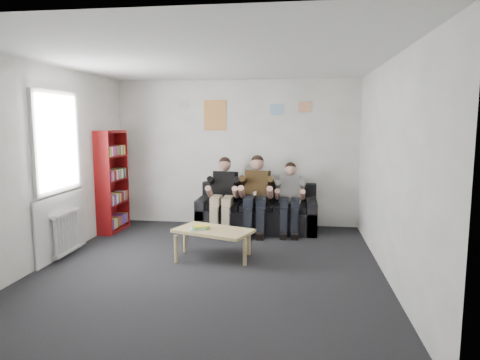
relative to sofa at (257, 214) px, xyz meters
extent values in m
plane|color=black|center=(-0.43, -2.10, -0.29)|extent=(5.00, 5.00, 0.00)
plane|color=silver|center=(-0.43, -2.10, 2.41)|extent=(5.00, 5.00, 0.00)
plane|color=silver|center=(-0.43, 0.40, 1.06)|extent=(4.50, 0.00, 4.50)
plane|color=silver|center=(-0.43, -4.60, 1.06)|extent=(4.50, 0.00, 4.50)
plane|color=silver|center=(-2.68, -2.10, 1.06)|extent=(0.00, 5.00, 5.00)
plane|color=silver|center=(1.82, -2.10, 1.06)|extent=(0.00, 5.00, 5.00)
cube|color=black|center=(0.00, -0.04, -0.09)|extent=(2.10, 0.86, 0.40)
cube|color=black|center=(0.00, 0.29, 0.31)|extent=(2.10, 0.19, 0.41)
cube|color=black|center=(-0.96, -0.04, -0.01)|extent=(0.17, 0.86, 0.57)
cube|color=black|center=(0.96, -0.04, -0.01)|extent=(0.17, 0.86, 0.57)
cube|color=black|center=(0.00, -0.12, 0.16)|extent=(1.75, 0.59, 0.10)
cube|color=maroon|center=(-2.53, -0.41, 0.60)|extent=(0.27, 0.80, 1.78)
cube|color=tan|center=(-0.46, -1.73, 0.11)|extent=(1.06, 0.58, 0.04)
cylinder|color=tan|center=(-0.94, -1.97, -0.10)|extent=(0.05, 0.05, 0.38)
cylinder|color=tan|center=(0.02, -1.97, -0.10)|extent=(0.05, 0.05, 0.38)
cylinder|color=tan|center=(-0.94, -1.49, -0.10)|extent=(0.05, 0.05, 0.38)
cylinder|color=tan|center=(0.02, -1.49, -0.10)|extent=(0.05, 0.05, 0.38)
cube|color=silver|center=(-0.67, -1.79, 0.14)|extent=(0.21, 0.16, 0.02)
cube|color=#5CB841|center=(-0.65, -1.75, 0.16)|extent=(0.21, 0.16, 0.02)
cube|color=yellow|center=(-0.63, -1.72, 0.18)|extent=(0.21, 0.16, 0.02)
cube|color=black|center=(-0.58, 0.01, 0.48)|extent=(0.41, 0.30, 0.57)
sphere|color=tan|center=(-0.58, -0.03, 0.87)|extent=(0.22, 0.22, 0.22)
sphere|color=black|center=(-0.58, -0.01, 0.91)|extent=(0.21, 0.21, 0.21)
cube|color=tan|center=(-0.58, -0.29, 0.28)|extent=(0.37, 0.47, 0.15)
cube|color=tan|center=(-0.58, -0.52, -0.04)|extent=(0.35, 0.14, 0.50)
cube|color=black|center=(-0.58, -0.58, -0.24)|extent=(0.35, 0.26, 0.10)
cube|color=#523A1B|center=(0.00, 0.02, 0.49)|extent=(0.43, 0.31, 0.60)
sphere|color=tan|center=(0.00, -0.03, 0.91)|extent=(0.23, 0.23, 0.23)
sphere|color=black|center=(0.00, -0.01, 0.94)|extent=(0.22, 0.22, 0.22)
cube|color=black|center=(0.00, -0.30, 0.28)|extent=(0.38, 0.49, 0.16)
cube|color=black|center=(0.00, -0.54, -0.04)|extent=(0.36, 0.15, 0.50)
cube|color=black|center=(0.00, -0.60, -0.24)|extent=(0.36, 0.28, 0.11)
cube|color=white|center=(0.00, -0.41, 0.44)|extent=(0.04, 0.15, 0.04)
cube|color=silver|center=(0.58, 0.00, 0.45)|extent=(0.37, 0.27, 0.52)
sphere|color=tan|center=(0.58, -0.04, 0.81)|extent=(0.20, 0.20, 0.20)
sphere|color=black|center=(0.58, -0.02, 0.84)|extent=(0.19, 0.19, 0.19)
cube|color=black|center=(0.58, -0.27, 0.27)|extent=(0.33, 0.42, 0.14)
cube|color=black|center=(0.58, -0.48, -0.04)|extent=(0.31, 0.13, 0.50)
cube|color=black|center=(0.58, -0.53, -0.25)|extent=(0.31, 0.24, 0.09)
cylinder|color=silver|center=(-2.58, -2.18, 0.06)|extent=(0.06, 0.06, 0.60)
cylinder|color=silver|center=(-2.58, -2.10, 0.06)|extent=(0.06, 0.06, 0.60)
cylinder|color=silver|center=(-2.58, -2.02, 0.06)|extent=(0.06, 0.06, 0.60)
cylinder|color=silver|center=(-2.58, -1.94, 0.06)|extent=(0.06, 0.06, 0.60)
cylinder|color=silver|center=(-2.58, -1.86, 0.06)|extent=(0.06, 0.06, 0.60)
cylinder|color=silver|center=(-2.58, -1.78, 0.06)|extent=(0.06, 0.06, 0.60)
cylinder|color=silver|center=(-2.58, -1.70, 0.06)|extent=(0.06, 0.06, 0.60)
cylinder|color=silver|center=(-2.58, -1.62, 0.06)|extent=(0.06, 0.06, 0.60)
cube|color=silver|center=(-2.58, -1.90, -0.22)|extent=(0.10, 0.64, 0.04)
cube|color=silver|center=(-2.58, -1.90, 0.34)|extent=(0.10, 0.64, 0.04)
cube|color=white|center=(-2.66, -1.90, 1.36)|extent=(0.02, 1.00, 1.30)
cube|color=silver|center=(-2.65, -1.90, 2.04)|extent=(0.05, 1.12, 0.06)
cube|color=silver|center=(-2.65, -1.90, 0.68)|extent=(0.05, 1.12, 0.06)
cube|color=silver|center=(-2.65, -1.90, 0.16)|extent=(0.03, 1.30, 0.90)
cube|color=#EFC054|center=(-0.83, 0.39, 1.76)|extent=(0.42, 0.01, 0.55)
cube|color=#46A3F0|center=(0.32, 0.39, 1.86)|extent=(0.25, 0.01, 0.20)
cube|color=#CA3F81|center=(0.82, 0.39, 1.91)|extent=(0.22, 0.01, 0.18)
cube|color=silver|center=(-1.43, 0.39, 1.96)|extent=(0.20, 0.01, 0.14)
camera|label=1|loc=(0.69, -7.51, 1.64)|focal=32.00mm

